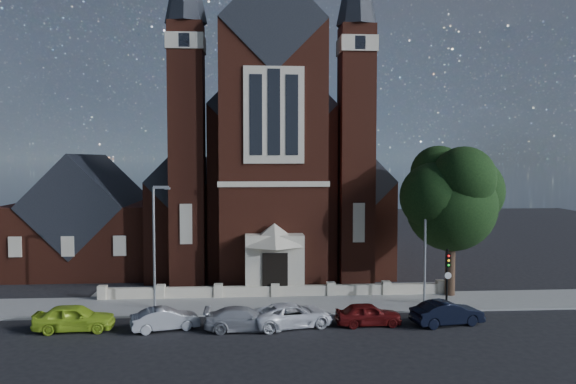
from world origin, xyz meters
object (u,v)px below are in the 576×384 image
at_px(car_silver_b, 244,319).
at_px(car_dark_red, 368,314).
at_px(parish_hall, 89,224).
at_px(street_lamp_left, 155,239).
at_px(car_lime_van, 74,318).
at_px(car_silver_a, 165,319).
at_px(church, 267,176).
at_px(street_lamp_right, 426,237).
at_px(traffic_signal, 447,271).
at_px(street_tree, 454,200).
at_px(car_white_suv, 293,315).
at_px(car_navy, 447,313).

distance_m(car_silver_b, car_dark_red, 7.35).
bearing_deg(parish_hall, car_dark_red, -41.08).
bearing_deg(street_lamp_left, car_dark_red, -18.87).
xyz_separation_m(car_lime_van, car_silver_a, (5.16, -0.20, -0.13)).
relative_size(church, street_lamp_right, 4.31).
bearing_deg(traffic_signal, church, 118.20).
relative_size(church, car_dark_red, 8.93).
distance_m(street_tree, car_silver_b, 17.35).
relative_size(church, car_lime_van, 7.78).
height_order(street_lamp_left, street_lamp_right, same).
height_order(church, parish_hall, church).
bearing_deg(traffic_signal, car_white_suv, -164.56).
xyz_separation_m(parish_hall, street_tree, (28.60, -12.29, 2.95)).
xyz_separation_m(church, car_silver_b, (-2.13, -23.89, -7.53)).
relative_size(street_lamp_right, traffic_signal, 2.02).
bearing_deg(car_white_suv, street_tree, -76.17).
relative_size(car_lime_van, car_silver_b, 0.99).
xyz_separation_m(traffic_signal, car_navy, (-1.12, -3.14, -1.87)).
relative_size(parish_hall, street_tree, 1.14).
relative_size(parish_hall, car_silver_a, 3.14).
bearing_deg(car_silver_b, street_lamp_right, -67.50).
distance_m(street_tree, car_dark_red, 11.52).
bearing_deg(car_silver_b, church, -4.63).
distance_m(street_lamp_left, traffic_signal, 19.08).
xyz_separation_m(car_lime_van, car_navy, (21.70, -0.34, -0.06)).
height_order(street_lamp_right, traffic_signal, street_lamp_right).
height_order(traffic_signal, car_silver_b, traffic_signal).
bearing_deg(church, traffic_signal, -61.80).
xyz_separation_m(car_silver_a, car_silver_b, (4.52, -0.37, 0.02)).
distance_m(car_silver_a, car_white_suv, 7.36).
relative_size(street_tree, traffic_signal, 2.67).
height_order(street_tree, car_white_suv, street_tree).
distance_m(traffic_signal, car_lime_van, 23.06).
height_order(church, street_lamp_right, church).
height_order(street_lamp_right, car_silver_a, street_lamp_right).
bearing_deg(car_white_suv, traffic_signal, -87.98).
xyz_separation_m(parish_hall, traffic_signal, (27.00, -15.57, -1.43)).
distance_m(street_tree, street_lamp_left, 20.71).
xyz_separation_m(street_lamp_right, car_white_suv, (-9.38, -4.42, -3.92)).
xyz_separation_m(street_lamp_right, car_silver_a, (-16.74, -4.57, -3.96)).
relative_size(car_silver_a, car_dark_red, 0.99).
bearing_deg(car_white_suv, car_lime_van, 76.35).
xyz_separation_m(car_silver_a, car_navy, (16.54, -0.14, 0.07)).
xyz_separation_m(traffic_signal, car_white_suv, (-10.29, -2.84, -1.90)).
bearing_deg(street_tree, car_white_suv, -152.74).
xyz_separation_m(car_silver_b, car_white_suv, (2.84, 0.53, 0.02)).
bearing_deg(car_lime_van, car_white_suv, -92.43).
relative_size(street_tree, car_white_suv, 2.18).
height_order(parish_hall, street_lamp_right, parish_hall).
bearing_deg(street_tree, street_lamp_left, -175.24).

